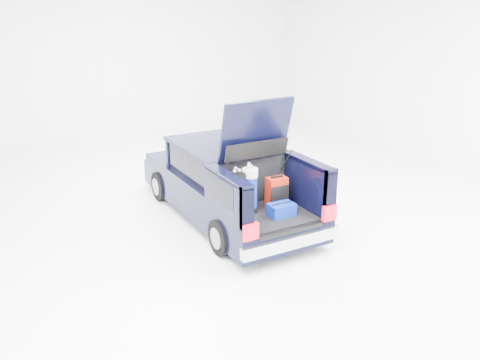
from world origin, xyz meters
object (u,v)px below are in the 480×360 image
red_suitcase (277,193)px  blue_golf_bag (250,190)px  black_golf_bag (237,195)px  car (225,182)px  blue_duffel (281,210)px

red_suitcase → blue_golf_bag: 0.53m
red_suitcase → blue_golf_bag: bearing=177.1°
blue_golf_bag → black_golf_bag: bearing=179.2°
black_golf_bag → blue_golf_bag: size_ratio=0.97×
car → red_suitcase: bearing=-78.7°
car → blue_duffel: car is taller
blue_golf_bag → car: bearing=69.7°
blue_golf_bag → blue_duffel: 0.61m
red_suitcase → blue_duffel: 0.39m
red_suitcase → blue_golf_bag: (-0.51, 0.04, 0.13)m
red_suitcase → blue_golf_bag: blue_golf_bag is taller
red_suitcase → black_golf_bag: size_ratio=0.68×
car → black_golf_bag: (-0.50, -1.41, 0.31)m
car → blue_golf_bag: (-0.23, -1.36, 0.32)m
blue_golf_bag → blue_duffel: bearing=-54.7°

